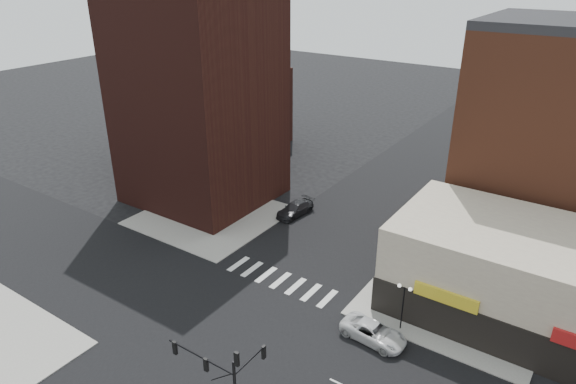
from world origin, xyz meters
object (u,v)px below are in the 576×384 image
Objects in this scene: dark_sedan_north at (295,209)px; street_lamp_ne at (404,296)px; white_suv at (374,332)px; traffic_signal at (226,378)px.

street_lamp_ne is at bearing -27.05° from dark_sedan_north.
traffic_signal is at bearing 170.30° from white_suv.
white_suv is 1.01× the size of dark_sedan_north.
street_lamp_ne is 0.78× the size of white_suv.
dark_sedan_north is at bearing 146.26° from street_lamp_ne.
dark_sedan_north is (-17.22, 14.76, 0.03)m from white_suv.
street_lamp_ne reaches higher than white_suv.
street_lamp_ne is at bearing -23.24° from white_suv.
street_lamp_ne is 3.73m from white_suv.
dark_sedan_north reaches higher than white_suv.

